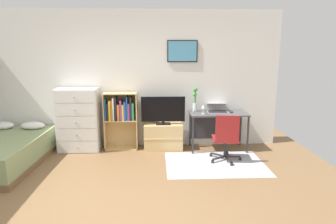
% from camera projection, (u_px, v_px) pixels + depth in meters
% --- Properties ---
extents(ground_plane, '(7.20, 7.20, 0.00)m').
position_uv_depth(ground_plane, '(110.00, 205.00, 3.73)').
color(ground_plane, brown).
extents(wall_back_with_posters, '(6.12, 0.09, 2.70)m').
position_uv_depth(wall_back_with_posters, '(126.00, 80.00, 5.82)').
color(wall_back_with_posters, silver).
rests_on(wall_back_with_posters, ground_plane).
extents(area_rug, '(1.70, 1.20, 0.01)m').
position_uv_depth(area_rug, '(215.00, 164.00, 5.09)').
color(area_rug, '#B2B7BC').
rests_on(area_rug, ground_plane).
extents(dresser, '(0.79, 0.46, 1.22)m').
position_uv_depth(dresser, '(79.00, 120.00, 5.67)').
color(dresser, silver).
rests_on(dresser, ground_plane).
extents(bookshelf, '(0.64, 0.30, 1.12)m').
position_uv_depth(bookshelf, '(120.00, 115.00, 5.74)').
color(bookshelf, tan).
rests_on(bookshelf, ground_plane).
extents(tv_stand, '(0.75, 0.41, 0.51)m').
position_uv_depth(tv_stand, '(163.00, 136.00, 5.83)').
color(tv_stand, tan).
rests_on(tv_stand, ground_plane).
extents(television, '(0.85, 0.16, 0.55)m').
position_uv_depth(television, '(163.00, 111.00, 5.70)').
color(television, black).
rests_on(television, tv_stand).
extents(desk, '(1.10, 0.55, 0.74)m').
position_uv_depth(desk, '(217.00, 119.00, 5.81)').
color(desk, '#4C4C4F').
rests_on(desk, ground_plane).
extents(office_chair, '(0.57, 0.58, 0.86)m').
position_uv_depth(office_chair, '(226.00, 137.00, 5.09)').
color(office_chair, '#232326').
rests_on(office_chair, ground_plane).
extents(laptop, '(0.41, 0.44, 0.17)m').
position_uv_depth(laptop, '(217.00, 108.00, 5.81)').
color(laptop, '#B7B7BC').
rests_on(laptop, desk).
extents(computer_mouse, '(0.06, 0.10, 0.03)m').
position_uv_depth(computer_mouse, '(231.00, 112.00, 5.72)').
color(computer_mouse, '#262628').
rests_on(computer_mouse, desk).
extents(bamboo_vase, '(0.09, 0.09, 0.47)m').
position_uv_depth(bamboo_vase, '(195.00, 100.00, 5.78)').
color(bamboo_vase, silver).
rests_on(bamboo_vase, desk).
extents(wine_glass, '(0.07, 0.07, 0.18)m').
position_uv_depth(wine_glass, '(203.00, 107.00, 5.57)').
color(wine_glass, silver).
rests_on(wine_glass, desk).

